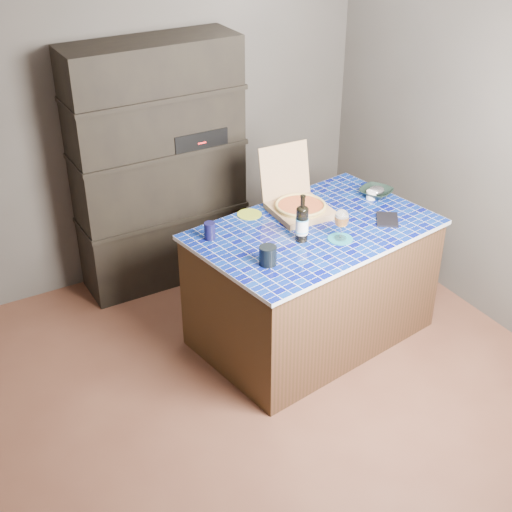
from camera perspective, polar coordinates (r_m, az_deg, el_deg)
room at (r=3.76m, az=1.08°, el=3.83°), size 3.50×3.50×3.50m
shelving_unit at (r=5.16m, az=-7.74°, el=7.07°), size 1.20×0.41×1.80m
kitchen_island at (r=4.69m, az=4.51°, el=-2.15°), size 1.63×1.17×0.82m
pizza_box at (r=4.64m, az=3.43°, el=4.16°), size 0.38×0.45×0.39m
mead_bottle at (r=4.28m, az=3.70°, el=2.66°), size 0.08×0.08×0.30m
teal_trivet at (r=4.36m, az=6.75°, el=1.37°), size 0.15×0.15×0.01m
wine_glass at (r=4.30m, az=6.86°, el=2.96°), size 0.09×0.09×0.20m
tumbler at (r=4.06m, az=0.96°, el=0.04°), size 0.10×0.10×0.11m
dvd_case at (r=4.63m, az=10.46°, el=2.90°), size 0.22×0.23×0.01m
bowl at (r=4.93m, az=9.58°, el=5.04°), size 0.28×0.28×0.05m
foil_contents at (r=4.92m, az=9.59°, el=5.18°), size 0.12×0.10×0.06m
white_jar at (r=4.88m, az=9.20°, el=4.85°), size 0.07×0.07×0.06m
navy_cup at (r=4.33m, az=-3.72°, el=2.02°), size 0.07×0.07×0.11m
green_trivet at (r=4.62m, az=-0.53°, el=3.35°), size 0.16×0.16×0.01m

